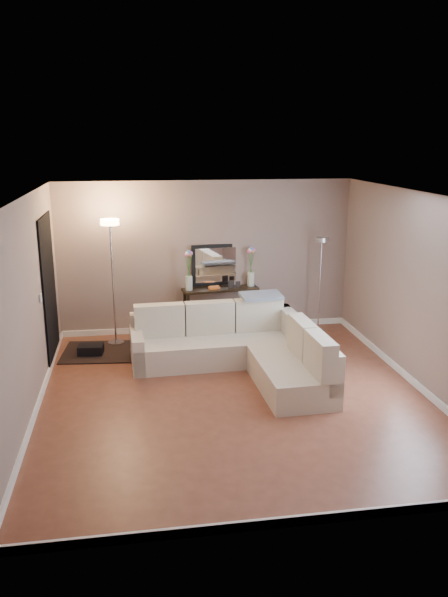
{
  "coord_description": "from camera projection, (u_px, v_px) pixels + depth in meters",
  "views": [
    {
      "loc": [
        -1.23,
        -6.94,
        3.26
      ],
      "look_at": [
        0.0,
        0.8,
        1.1
      ],
      "focal_mm": 35.0,
      "sensor_mm": 36.0,
      "label": 1
    }
  ],
  "objects": [
    {
      "name": "console_table",
      "position": [
        216.0,
        308.0,
        10.01
      ],
      "size": [
        1.32,
        0.49,
        0.8
      ],
      "color": "black",
      "rests_on": "floor"
    },
    {
      "name": "baseboard_left",
      "position": [
        38.0,
        404.0,
        7.27
      ],
      "size": [
        0.03,
        5.5,
        0.1
      ],
      "primitive_type": "cube",
      "color": "white",
      "rests_on": "ground"
    },
    {
      "name": "throw_blanket",
      "position": [
        261.0,
        296.0,
        8.94
      ],
      "size": [
        0.66,
        0.42,
        0.08
      ],
      "primitive_type": "cube",
      "rotation": [
        0.1,
        0.0,
        0.09
      ],
      "color": "gray",
      "rests_on": "sectional_sofa"
    },
    {
      "name": "baseboard_back",
      "position": [
        207.0,
        327.0,
        10.25
      ],
      "size": [
        5.0,
        0.03,
        0.1
      ],
      "primitive_type": "cube",
      "color": "white",
      "rests_on": "ground"
    },
    {
      "name": "floor_lamp_unlit",
      "position": [
        321.0,
        266.0,
        9.88
      ],
      "size": [
        0.25,
        0.25,
        1.66
      ],
      "color": "silver",
      "rests_on": "floor"
    },
    {
      "name": "wall_right",
      "position": [
        420.0,
        292.0,
        7.7
      ],
      "size": [
        0.02,
        5.5,
        2.6
      ],
      "primitive_type": "cube",
      "color": "gray",
      "rests_on": "ground"
    },
    {
      "name": "switch_plate",
      "position": [
        41.0,
        298.0,
        7.78
      ],
      "size": [
        0.02,
        0.08,
        0.12
      ],
      "primitive_type": "cube",
      "color": "white",
      "rests_on": "ground"
    },
    {
      "name": "charcoal_rug",
      "position": [
        106.0,
        352.0,
        9.19
      ],
      "size": [
        1.43,
        1.12,
        0.02
      ],
      "primitive_type": "cube",
      "rotation": [
        0.0,
        0.0,
        -0.09
      ],
      "color": "black",
      "rests_on": "floor"
    },
    {
      "name": "leaning_mirror",
      "position": [
        218.0,
        265.0,
        9.99
      ],
      "size": [
        0.91,
        0.14,
        0.72
      ],
      "color": "black",
      "rests_on": "console_table"
    },
    {
      "name": "black_bag",
      "position": [
        91.0,
        352.0,
        9.08
      ],
      "size": [
        0.4,
        0.3,
        0.25
      ],
      "primitive_type": "cube",
      "rotation": [
        0.0,
        0.0,
        -0.09
      ],
      "color": "black",
      "rests_on": "charcoal_rug"
    },
    {
      "name": "wall_left",
      "position": [
        27.0,
        309.0,
        6.94
      ],
      "size": [
        0.02,
        5.5,
        2.6
      ],
      "primitive_type": "cube",
      "color": "gray",
      "rests_on": "ground"
    },
    {
      "name": "wall_front",
      "position": [
        293.0,
        390.0,
        4.69
      ],
      "size": [
        5.0,
        0.02,
        2.6
      ],
      "primitive_type": "cube",
      "color": "gray",
      "rests_on": "ground"
    },
    {
      "name": "floor_lamp_lit",
      "position": [
        112.0,
        257.0,
        9.19
      ],
      "size": [
        0.32,
        0.32,
        2.05
      ],
      "color": "silver",
      "rests_on": "floor"
    },
    {
      "name": "floor",
      "position": [
        234.0,
        395.0,
        7.67
      ],
      "size": [
        5.0,
        5.5,
        0.01
      ],
      "primitive_type": "cube",
      "color": "brown",
      "rests_on": "ground"
    },
    {
      "name": "wall_back",
      "position": [
        206.0,
        257.0,
        9.95
      ],
      "size": [
        5.0,
        0.02,
        2.6
      ],
      "primitive_type": "cube",
      "color": "gray",
      "rests_on": "ground"
    },
    {
      "name": "doorway",
      "position": [
        49.0,
        290.0,
        8.61
      ],
      "size": [
        0.02,
        1.2,
        2.2
      ],
      "primitive_type": "cube",
      "color": "black",
      "rests_on": "ground"
    },
    {
      "name": "table_decor",
      "position": [
        221.0,
        286.0,
        9.89
      ],
      "size": [
        0.55,
        0.14,
        0.13
      ],
      "color": "orange",
      "rests_on": "console_table"
    },
    {
      "name": "baseboard_right",
      "position": [
        411.0,
        379.0,
        8.03
      ],
      "size": [
        0.03,
        5.5,
        0.1
      ],
      "primitive_type": "cube",
      "color": "white",
      "rests_on": "ground"
    },
    {
      "name": "flower_vase_right",
      "position": [
        251.0,
        269.0,
        10.0
      ],
      "size": [
        0.15,
        0.13,
        0.68
      ],
      "color": "silver",
      "rests_on": "console_table"
    },
    {
      "name": "flower_vase_left",
      "position": [
        189.0,
        273.0,
        9.72
      ],
      "size": [
        0.15,
        0.13,
        0.68
      ],
      "color": "silver",
      "rests_on": "console_table"
    },
    {
      "name": "ceiling",
      "position": [
        234.0,
        195.0,
        6.97
      ],
      "size": [
        5.0,
        5.5,
        0.01
      ],
      "primitive_type": "cube",
      "color": "white",
      "rests_on": "ground"
    },
    {
      "name": "baseboard_front",
      "position": [
        288.0,
        522.0,
        5.05
      ],
      "size": [
        5.0,
        0.03,
        0.1
      ],
      "primitive_type": "cube",
      "color": "white",
      "rests_on": "ground"
    },
    {
      "name": "sectional_sofa",
      "position": [
        242.0,
        348.0,
        8.44
      ],
      "size": [
        2.58,
        2.42,
        0.88
      ],
      "color": "beige",
      "rests_on": "floor"
    }
  ]
}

